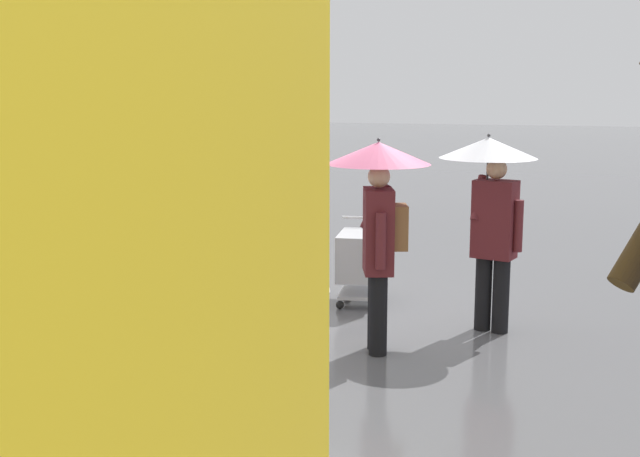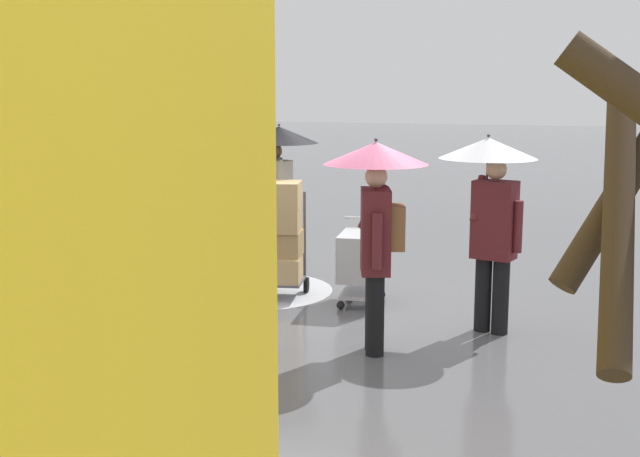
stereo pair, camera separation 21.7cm
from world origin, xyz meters
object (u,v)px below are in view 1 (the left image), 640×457
pedestrian_pink_side (273,167)px  pedestrian_white_side (379,197)px  hand_dolly_boxes (282,236)px  shopping_cart_vendor (361,258)px  pedestrian_black_side (491,188)px

pedestrian_pink_side → pedestrian_white_side: same height
hand_dolly_boxes → shopping_cart_vendor: bearing=-179.7°
pedestrian_pink_side → pedestrian_black_side: bearing=153.4°
shopping_cart_vendor → pedestrian_white_side: 2.07m
pedestrian_black_side → pedestrian_white_side: 1.43m
shopping_cart_vendor → pedestrian_black_side: 2.01m
pedestrian_pink_side → pedestrian_white_side: size_ratio=1.00×
shopping_cart_vendor → pedestrian_white_side: (-0.57, 1.72, 1.00)m
pedestrian_black_side → shopping_cart_vendor: bearing=-24.2°
hand_dolly_boxes → pedestrian_pink_side: (0.37, -0.78, 0.78)m
shopping_cart_vendor → hand_dolly_boxes: (1.01, 0.00, 0.23)m
shopping_cart_vendor → pedestrian_black_side: pedestrian_black_side is taller
pedestrian_white_side → shopping_cart_vendor: bearing=-71.6°
pedestrian_black_side → pedestrian_white_side: size_ratio=1.00×
hand_dolly_boxes → pedestrian_black_side: size_ratio=0.69×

